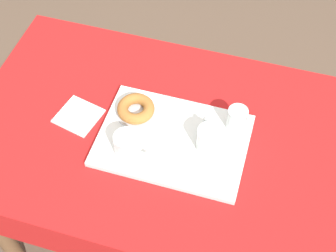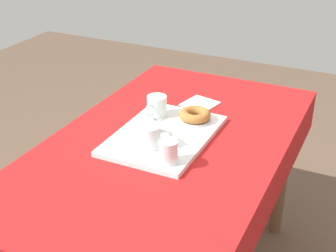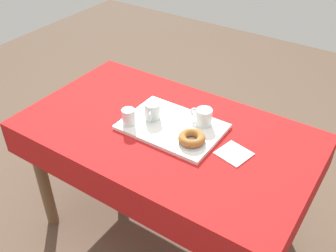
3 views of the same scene
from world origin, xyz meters
name	(u,v)px [view 3 (image 3 of 3)]	position (x,y,z in m)	size (l,w,h in m)	color
ground_plane	(166,231)	(0.00, 0.00, 0.00)	(6.00, 6.00, 0.00)	brown
dining_table	(166,146)	(0.00, 0.00, 0.64)	(1.39, 0.81, 0.74)	red
serving_tray	(172,127)	(0.02, 0.02, 0.75)	(0.46, 0.32, 0.02)	white
tea_mug_left	(204,117)	(0.14, 0.11, 0.80)	(0.12, 0.08, 0.08)	silver
tea_mug_right	(152,111)	(-0.09, 0.02, 0.80)	(0.08, 0.11, 0.08)	silver
water_glass_near	(129,118)	(-0.16, -0.08, 0.79)	(0.06, 0.06, 0.08)	silver
donut_plate_left	(192,142)	(0.16, -0.04, 0.76)	(0.13, 0.13, 0.01)	silver
sugar_donut_left	(192,138)	(0.16, -0.04, 0.78)	(0.12, 0.12, 0.04)	#A3662D
paper_napkin	(234,154)	(0.35, 0.01, 0.74)	(0.13, 0.13, 0.01)	white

